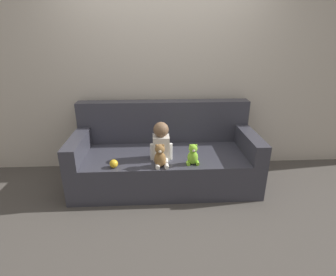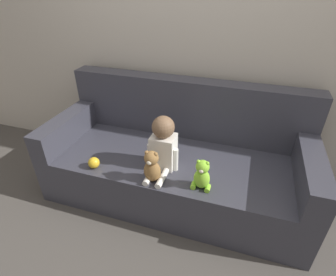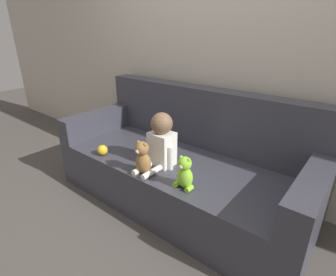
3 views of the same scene
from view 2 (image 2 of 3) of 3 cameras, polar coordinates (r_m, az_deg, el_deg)
ground_plane at (r=2.47m, az=1.53°, el=-11.61°), size 12.00×12.00×0.00m
wall_back at (r=2.36m, az=6.12°, el=21.92°), size 8.00×0.05×2.60m
couch at (r=2.32m, az=2.14°, el=-4.73°), size 2.16×0.91×0.95m
person_baby at (r=1.96m, az=-1.12°, el=-1.52°), size 0.25×0.36×0.43m
teddy_bear_brown at (r=1.87m, az=-3.51°, el=-6.22°), size 0.13×0.12×0.26m
plush_toy_side at (r=1.83m, az=7.39°, el=-8.06°), size 0.14×0.11×0.23m
toy_ball at (r=2.12m, az=-15.84°, el=-5.20°), size 0.09×0.09×0.09m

